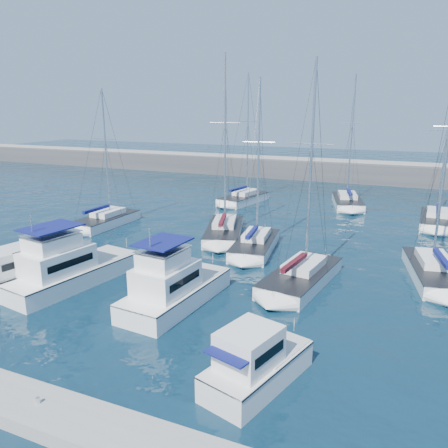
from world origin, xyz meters
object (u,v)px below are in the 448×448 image
at_px(motor_yacht_port_inner, 67,269).
at_px(sailboat_back_b, 347,202).
at_px(sailboat_back_c, 436,220).
at_px(motor_yacht_stbd_outer, 255,365).
at_px(sailboat_mid_a, 106,220).
at_px(motor_yacht_port_outer, 23,273).
at_px(sailboat_mid_c, 255,244).
at_px(sailboat_mid_e, 434,271).
at_px(sailboat_mid_b, 224,231).
at_px(sailboat_mid_d, 301,276).
at_px(sailboat_back_a, 244,198).
at_px(motor_yacht_stbd_inner, 173,288).

xyz_separation_m(motor_yacht_port_inner, sailboat_back_b, (13.68, 32.77, -0.60)).
bearing_deg(motor_yacht_port_inner, sailboat_back_c, 58.41).
xyz_separation_m(motor_yacht_stbd_outer, sailboat_mid_a, (-22.75, 19.03, -0.43)).
height_order(motor_yacht_port_outer, sailboat_mid_c, sailboat_mid_c).
bearing_deg(sailboat_mid_e, sailboat_mid_b, 157.73).
bearing_deg(motor_yacht_port_inner, sailboat_back_b, 76.50).
distance_m(sailboat_mid_e, sailboat_back_c, 15.97).
distance_m(sailboat_mid_b, sailboat_mid_d, 12.53).
relative_size(sailboat_mid_c, sailboat_back_a, 0.89).
height_order(motor_yacht_stbd_outer, sailboat_mid_d, sailboat_mid_d).
bearing_deg(sailboat_back_a, motor_yacht_stbd_outer, -56.76).
xyz_separation_m(motor_yacht_port_outer, sailboat_mid_d, (16.91, 7.77, -0.42)).
relative_size(sailboat_mid_b, sailboat_back_a, 1.03).
bearing_deg(sailboat_mid_c, sailboat_mid_d, -54.09).
height_order(sailboat_mid_a, sailboat_mid_b, sailboat_mid_b).
xyz_separation_m(sailboat_mid_a, sailboat_mid_e, (30.21, -2.55, 0.03)).
distance_m(motor_yacht_stbd_inner, sailboat_back_c, 31.03).
distance_m(motor_yacht_port_outer, sailboat_mid_d, 18.62).
height_order(motor_yacht_stbd_inner, sailboat_back_a, sailboat_back_a).
distance_m(motor_yacht_stbd_outer, sailboat_back_c, 33.43).
xyz_separation_m(sailboat_mid_d, sailboat_back_c, (8.97, 20.59, 0.02)).
bearing_deg(sailboat_mid_d, sailboat_mid_c, 141.71).
height_order(motor_yacht_port_inner, sailboat_mid_e, sailboat_mid_e).
bearing_deg(sailboat_back_b, sailboat_mid_c, -116.29).
distance_m(motor_yacht_port_inner, sailboat_mid_e, 25.24).
bearing_deg(sailboat_back_c, sailboat_mid_b, -144.51).
height_order(sailboat_mid_c, sailboat_back_c, sailboat_back_c).
relative_size(motor_yacht_port_outer, sailboat_mid_c, 0.54).
bearing_deg(sailboat_back_a, motor_yacht_stbd_inner, -65.59).
xyz_separation_m(motor_yacht_port_inner, sailboat_mid_d, (14.35, 6.48, -0.61)).
bearing_deg(sailboat_mid_e, sailboat_back_b, 102.25).
relative_size(sailboat_mid_b, sailboat_mid_e, 1.01).
bearing_deg(motor_yacht_port_inner, motor_yacht_port_outer, -144.07).
distance_m(motor_yacht_stbd_inner, sailboat_mid_e, 18.32).
relative_size(motor_yacht_stbd_inner, sailboat_back_b, 0.53).
relative_size(motor_yacht_port_inner, sailboat_mid_c, 0.68).
distance_m(sailboat_mid_c, sailboat_back_c, 20.72).
height_order(motor_yacht_stbd_outer, sailboat_mid_e, sailboat_mid_e).
relative_size(sailboat_back_a, sailboat_back_b, 1.02).
distance_m(sailboat_mid_c, sailboat_mid_e, 13.59).
bearing_deg(motor_yacht_stbd_outer, sailboat_mid_a, 156.00).
bearing_deg(sailboat_mid_b, sailboat_mid_a, 167.69).
bearing_deg(sailboat_mid_c, sailboat_mid_e, -11.46).
bearing_deg(sailboat_back_c, sailboat_back_a, 175.26).
distance_m(motor_yacht_port_outer, sailboat_mid_b, 17.86).
bearing_deg(motor_yacht_port_inner, sailboat_mid_c, 62.00).
xyz_separation_m(sailboat_mid_d, sailboat_mid_e, (8.31, 4.63, 0.02)).
bearing_deg(sailboat_mid_e, motor_yacht_port_outer, -164.05).
bearing_deg(motor_yacht_stbd_inner, sailboat_back_a, 107.95).
height_order(sailboat_mid_b, sailboat_mid_c, sailboat_mid_b).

